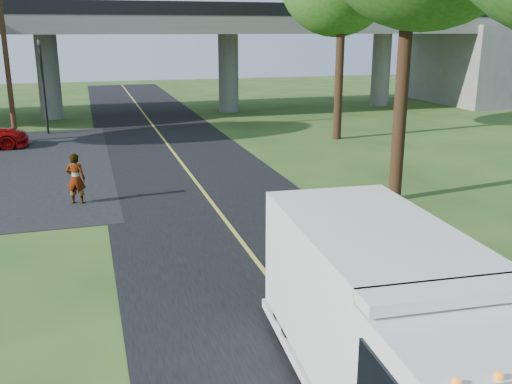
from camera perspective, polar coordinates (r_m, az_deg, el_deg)
name	(u,v)px	position (r m, az deg, el deg)	size (l,w,h in m)	color
ground	(340,371)	(10.41, 8.37, -17.31)	(120.00, 120.00, 0.00)	#2B491A
road	(214,206)	(19.10, -4.24, -1.36)	(7.00, 90.00, 0.02)	black
lane_line	(214,205)	(19.09, -4.24, -1.30)	(0.12, 90.00, 0.01)	gold
overpass	(141,47)	(40.03, -11.44, 14.04)	(54.00, 10.00, 7.30)	slate
traffic_signal	(42,76)	(33.99, -20.58, 10.78)	(0.18, 0.22, 5.20)	black
utility_pole	(6,52)	(32.06, -23.76, 12.71)	(1.60, 0.26, 9.00)	#472D19
step_van	(389,320)	(8.98, 13.18, -12.35)	(2.80, 6.65, 2.74)	white
pedestrian	(76,179)	(19.99, -17.57, 1.27)	(0.63, 0.42, 1.74)	gray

